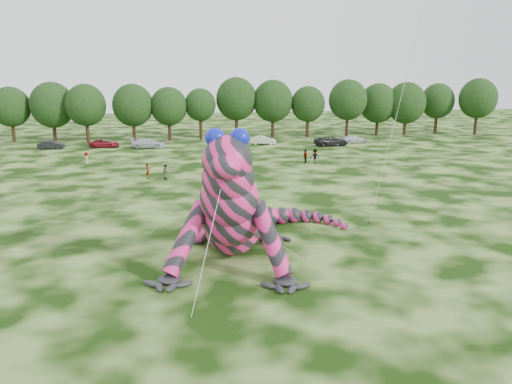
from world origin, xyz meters
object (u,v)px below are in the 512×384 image
object	(u,v)px
tree_9	(201,114)
tree_7	(133,113)
spectator_1	(166,172)
tree_16	(437,109)
tree_6	(86,113)
tree_4	(12,115)
car_5	(263,140)
inflatable_gecko	(234,187)
spectator_4	(87,159)
tree_8	(169,114)
spectator_0	(148,171)
car_3	(148,143)
car_6	(331,141)
tree_13	(348,108)
spectator_3	(305,156)
tree_17	(477,107)
tree_11	(273,109)
car_2	(104,143)
tree_15	(406,109)
tree_5	(53,112)
car_4	(223,143)
tree_12	(308,112)
car_1	(51,145)
tree_14	(378,109)
car_7	(354,139)
tree_10	(236,108)
spectator_5	(227,188)
spectator_2	(315,156)

from	to	relation	value
tree_9	tree_7	bearing A→B (deg)	-177.22
tree_7	spectator_1	world-z (taller)	tree_7
tree_16	tree_6	bearing A→B (deg)	-177.56
tree_4	car_5	distance (m)	41.40
inflatable_gecko	spectator_4	world-z (taller)	inflatable_gecko
tree_8	spectator_0	world-z (taller)	tree_8
car_3	car_6	xyz separation A→B (m)	(28.29, -1.97, 0.00)
tree_13	spectator_3	bearing A→B (deg)	-119.40
inflatable_gecko	tree_7	xyz separation A→B (m)	(-10.33, 55.61, 0.62)
tree_17	car_3	size ratio (longest dim) A/B	2.02
tree_11	car_2	world-z (taller)	tree_11
car_6	spectator_0	world-z (taller)	spectator_0
tree_15	car_2	world-z (taller)	tree_15
tree_5	car_4	size ratio (longest dim) A/B	2.26
tree_17	spectator_0	xyz separation A→B (m)	(-58.27, -31.89, -4.31)
tree_12	car_5	bearing A→B (deg)	-139.48
tree_11	car_1	bearing A→B (deg)	-166.25
car_1	tree_13	bearing A→B (deg)	-78.50
tree_4	tree_16	xyz separation A→B (m)	(75.09, 0.66, 0.16)
tree_6	tree_17	xyz separation A→B (m)	(69.51, -0.02, 0.40)
tree_7	tree_9	xyz separation A→B (m)	(11.15, 0.54, -0.40)
spectator_4	tree_14	bearing A→B (deg)	121.69
car_2	spectator_4	distance (m)	15.33
tree_4	tree_7	bearing A→B (deg)	-5.57
tree_17	car_7	distance (m)	27.93
tree_10	spectator_5	world-z (taller)	tree_10
spectator_4	tree_8	bearing A→B (deg)	160.79
tree_16	tree_7	bearing A→B (deg)	-177.35
tree_8	spectator_3	distance (m)	30.64
car_6	tree_13	bearing A→B (deg)	-40.40
tree_12	spectator_4	xyz separation A→B (m)	(-34.23, -23.08, -3.70)
car_4	spectator_4	world-z (taller)	spectator_4
spectator_4	spectator_1	bearing A→B (deg)	48.47
spectator_2	tree_9	bearing A→B (deg)	-58.18
tree_17	spectator_3	size ratio (longest dim) A/B	6.00
tree_12	tree_4	bearing A→B (deg)	178.88
tree_10	tree_7	bearing A→B (deg)	-174.20
spectator_3	tree_13	bearing A→B (deg)	141.48
tree_13	spectator_1	distance (m)	45.69
tree_15	car_6	distance (m)	21.38
inflatable_gecko	tree_8	distance (m)	55.97
car_5	car_6	world-z (taller)	car_6
tree_7	tree_16	bearing A→B (deg)	2.65
tree_7	tree_9	distance (m)	11.17
spectator_5	car_4	bearing A→B (deg)	-141.97
spectator_3	spectator_5	xyz separation A→B (m)	(-11.64, -16.31, -0.07)
tree_8	tree_7	bearing A→B (deg)	-178.22
tree_6	car_1	distance (m)	9.28
car_2	spectator_3	size ratio (longest dim) A/B	2.65
car_4	spectator_3	bearing A→B (deg)	-155.77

